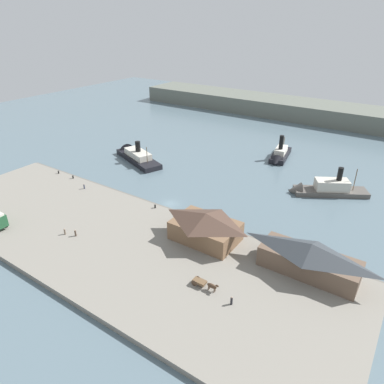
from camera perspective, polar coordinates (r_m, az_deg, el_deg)
name	(u,v)px	position (r m, az deg, el deg)	size (l,w,h in m)	color
ground_plane	(170,204)	(96.94, -3.56, -1.96)	(320.00, 320.00, 0.00)	slate
quay_promenade	(112,240)	(82.94, -12.88, -7.62)	(110.00, 36.00, 1.20)	gray
seawall_edge	(162,208)	(94.24, -4.89, -2.56)	(110.00, 0.80, 1.00)	#666159
ferry_shed_customs_shed	(206,226)	(78.44, 2.22, -5.57)	(14.67, 9.97, 6.67)	brown
ferry_shed_central_terminal	(310,258)	(72.60, 18.54, -10.15)	(19.20, 7.36, 6.65)	brown
horse_cart	(204,283)	(67.21, 2.03, -14.58)	(5.48, 1.52, 1.87)	brown
pedestrian_at_waters_edge	(84,187)	(106.95, -17.10, 0.86)	(0.38, 0.38, 1.54)	#33384C
pedestrian_near_west_shed	(75,233)	(85.10, -18.39, -6.35)	(0.41, 0.41, 1.66)	#4C3D33
pedestrian_near_cart	(65,232)	(86.53, -19.94, -6.08)	(0.38, 0.38, 1.54)	#6B5B4C
pedestrian_standing_center	(232,301)	(64.48, 6.43, -17.14)	(0.42, 0.42, 1.70)	#232328
mooring_post_center_east	(59,172)	(120.20, -20.84, 3.02)	(0.44, 0.44, 0.90)	black
mooring_post_west	(73,177)	(115.04, -18.74, 2.32)	(0.44, 0.44, 0.90)	black
mooring_post_center_west	(155,206)	(92.73, -6.01, -2.33)	(0.44, 0.44, 0.90)	black
ferry_departing_north	(134,155)	(129.01, -9.33, 5.95)	(25.55, 14.78, 9.47)	black
ferry_moored_west	(280,155)	(130.68, 14.02, 5.80)	(7.84, 17.74, 10.19)	black
ferry_moored_east	(322,189)	(108.44, 20.39, 0.48)	(22.06, 15.92, 10.10)	#514C47
far_headland	(302,110)	(189.40, 17.48, 12.60)	(180.00, 24.00, 8.00)	#60665B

